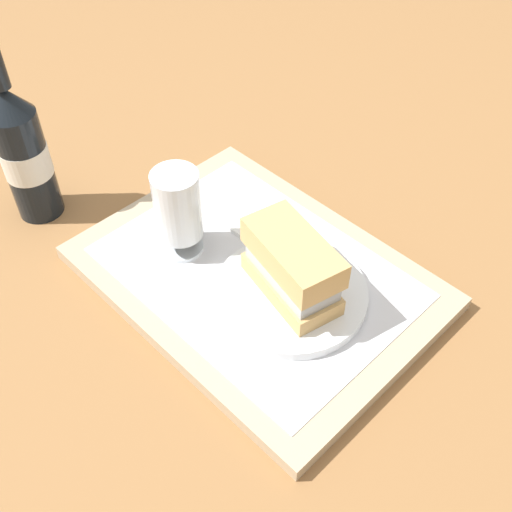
{
  "coord_description": "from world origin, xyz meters",
  "views": [
    {
      "loc": [
        -0.38,
        0.38,
        0.62
      ],
      "look_at": [
        0.0,
        0.0,
        0.05
      ],
      "focal_mm": 43.83,
      "sensor_mm": 36.0,
      "label": 1
    }
  ],
  "objects_px": {
    "sandwich": "(289,265)",
    "beer_glass": "(178,211)",
    "beer_bottle": "(23,152)",
    "plate": "(289,295)"
  },
  "relations": [
    {
      "from": "sandwich",
      "to": "beer_glass",
      "type": "relative_size",
      "value": 1.13
    },
    {
      "from": "plate",
      "to": "sandwich",
      "type": "bearing_deg",
      "value": -12.92
    },
    {
      "from": "sandwich",
      "to": "beer_bottle",
      "type": "height_order",
      "value": "beer_bottle"
    },
    {
      "from": "beer_glass",
      "to": "beer_bottle",
      "type": "bearing_deg",
      "value": 20.5
    },
    {
      "from": "plate",
      "to": "beer_bottle",
      "type": "xyz_separation_m",
      "value": [
        0.38,
        0.12,
        0.08
      ]
    },
    {
      "from": "beer_glass",
      "to": "plate",
      "type": "bearing_deg",
      "value": -166.66
    },
    {
      "from": "sandwich",
      "to": "beer_glass",
      "type": "distance_m",
      "value": 0.16
    },
    {
      "from": "plate",
      "to": "beer_bottle",
      "type": "distance_m",
      "value": 0.41
    },
    {
      "from": "plate",
      "to": "beer_glass",
      "type": "bearing_deg",
      "value": 13.34
    },
    {
      "from": "beer_bottle",
      "to": "plate",
      "type": "bearing_deg",
      "value": -162.41
    }
  ]
}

